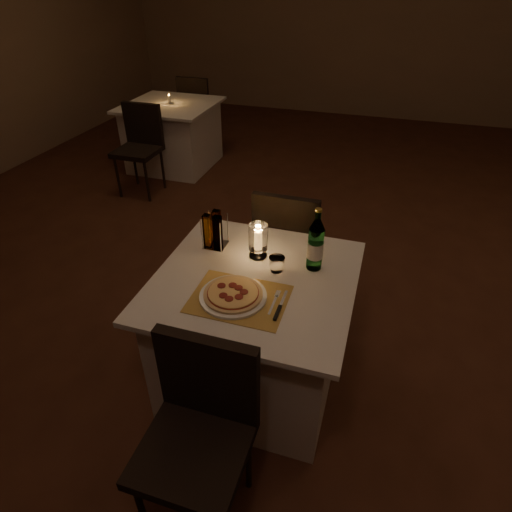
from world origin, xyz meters
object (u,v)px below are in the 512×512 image
(plate, at_px, (233,296))
(neighbor_table_left, at_px, (173,135))
(tumbler, at_px, (277,264))
(main_table, at_px, (255,331))
(water_bottle, at_px, (316,245))
(chair_far, at_px, (288,238))
(hurricane_candle, at_px, (258,238))
(pizza, at_px, (233,293))
(chair_near, at_px, (200,420))

(plate, relative_size, neighbor_table_left, 0.32)
(plate, relative_size, tumbler, 3.89)
(main_table, distance_m, neighbor_table_left, 3.43)
(tumbler, bearing_deg, water_bottle, 25.94)
(main_table, xyz_separation_m, neighbor_table_left, (-1.92, 2.84, 0.00))
(chair_far, distance_m, plate, 0.92)
(tumbler, relative_size, neighbor_table_left, 0.08)
(main_table, distance_m, hurricane_candle, 0.52)
(tumbler, height_order, hurricane_candle, hurricane_candle)
(chair_far, height_order, pizza, chair_far)
(chair_far, bearing_deg, plate, -93.20)
(pizza, bearing_deg, tumbler, 63.08)
(pizza, bearing_deg, neighbor_table_left, 121.76)
(chair_far, relative_size, pizza, 3.21)
(water_bottle, height_order, neighbor_table_left, water_bottle)
(pizza, xyz_separation_m, neighbor_table_left, (-1.87, 3.02, -0.39))
(main_table, bearing_deg, pizza, -105.54)
(water_bottle, relative_size, neighbor_table_left, 0.34)
(chair_near, xyz_separation_m, hurricane_candle, (-0.04, 0.91, 0.30))
(main_table, distance_m, tumbler, 0.43)
(main_table, xyz_separation_m, chair_near, (-0.00, -0.71, 0.18))
(plate, bearing_deg, tumbler, 63.09)
(water_bottle, distance_m, neighbor_table_left, 3.48)
(pizza, relative_size, tumbler, 3.41)
(plate, relative_size, pizza, 1.14)
(pizza, relative_size, water_bottle, 0.82)
(water_bottle, bearing_deg, pizza, -131.31)
(chair_near, distance_m, water_bottle, 0.99)
(pizza, distance_m, water_bottle, 0.49)
(pizza, height_order, neighbor_table_left, pizza)
(chair_near, distance_m, plate, 0.57)
(chair_far, distance_m, neighbor_table_left, 2.87)
(pizza, bearing_deg, plate, 43.70)
(main_table, relative_size, neighbor_table_left, 1.00)
(neighbor_table_left, bearing_deg, chair_near, -61.63)
(main_table, distance_m, plate, 0.42)
(chair_far, bearing_deg, neighbor_table_left, 132.10)
(hurricane_candle, relative_size, neighbor_table_left, 0.19)
(chair_near, height_order, pizza, chair_near)
(chair_near, bearing_deg, neighbor_table_left, 118.37)
(main_table, xyz_separation_m, chair_far, (-0.00, 0.71, 0.18))
(chair_far, distance_m, pizza, 0.92)
(chair_near, height_order, chair_far, same)
(main_table, relative_size, plate, 3.12)
(plate, xyz_separation_m, neighbor_table_left, (-1.87, 3.02, -0.38))
(pizza, bearing_deg, main_table, 74.46)
(chair_near, bearing_deg, chair_far, 90.00)
(chair_far, relative_size, neighbor_table_left, 0.90)
(main_table, relative_size, water_bottle, 2.91)
(chair_near, height_order, tumbler, chair_near)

